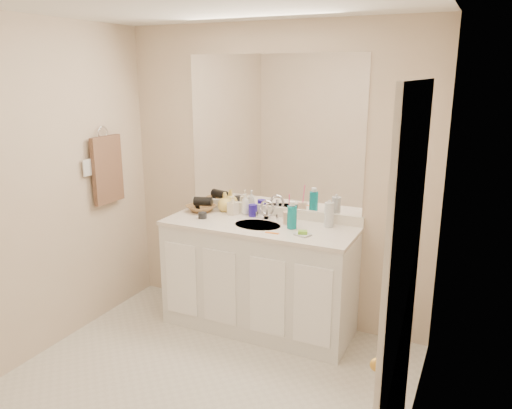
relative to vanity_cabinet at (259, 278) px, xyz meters
name	(u,v)px	position (x,y,z in m)	size (l,w,h in m)	color
floor	(191,398)	(0.00, -1.02, -0.42)	(2.60, 2.60, 0.00)	silver
wall_back	(273,177)	(0.00, 0.28, 0.77)	(2.60, 0.02, 2.40)	beige
wall_left	(25,196)	(-1.30, -1.02, 0.77)	(0.02, 2.60, 2.40)	beige
wall_right	(416,253)	(1.30, -1.02, 0.77)	(0.02, 2.60, 2.40)	beige
vanity_cabinet	(259,278)	(0.00, 0.00, 0.00)	(1.50, 0.55, 0.85)	white
countertop	(259,226)	(0.00, 0.00, 0.44)	(1.52, 0.57, 0.03)	silver
backsplash	(272,211)	(0.00, 0.26, 0.50)	(1.52, 0.03, 0.08)	white
sink_basin	(258,226)	(0.00, -0.02, 0.44)	(0.37, 0.37, 0.02)	beige
faucet	(267,212)	(0.00, 0.16, 0.51)	(0.02, 0.02, 0.11)	silver
mirror	(273,133)	(0.00, 0.27, 1.14)	(1.48, 0.01, 1.20)	white
blue_mug	(253,210)	(-0.14, 0.18, 0.50)	(0.07, 0.07, 0.10)	#25169C
tan_cup	(288,218)	(0.20, 0.10, 0.50)	(0.07, 0.07, 0.10)	beige
toothbrush	(289,205)	(0.21, 0.10, 0.60)	(0.01, 0.01, 0.18)	#FF4386
mouthwash_bottle	(292,217)	(0.27, 0.01, 0.54)	(0.07, 0.07, 0.17)	#0B848F
clear_pump_bottle	(329,215)	(0.51, 0.17, 0.55)	(0.07, 0.07, 0.19)	silver
soap_dish	(303,235)	(0.40, -0.11, 0.46)	(0.11, 0.09, 0.01)	silver
green_soap	(303,232)	(0.40, -0.11, 0.48)	(0.07, 0.05, 0.02)	#7BC730
orange_comb	(272,233)	(0.18, -0.16, 0.46)	(0.10, 0.02, 0.00)	orange
dark_jar	(202,215)	(-0.48, -0.05, 0.48)	(0.07, 0.07, 0.05)	black
soap_bottle_white	(245,204)	(-0.22, 0.21, 0.54)	(0.07, 0.07, 0.17)	white
soap_bottle_cream	(233,205)	(-0.31, 0.15, 0.53)	(0.07, 0.07, 0.16)	#F1E4C4
soap_bottle_yellow	(225,202)	(-0.42, 0.21, 0.54)	(0.13, 0.13, 0.16)	#EAC85B
wicker_basket	(201,208)	(-0.59, 0.12, 0.48)	(0.23, 0.23, 0.06)	olive
hair_dryer	(203,201)	(-0.57, 0.12, 0.54)	(0.08, 0.08, 0.15)	black
towel_ring	(103,133)	(-1.27, -0.25, 1.12)	(0.11, 0.11, 0.01)	silver
hand_towel	(107,170)	(-1.25, -0.25, 0.82)	(0.04, 0.32, 0.55)	#493327
switch_plate	(87,168)	(-1.27, -0.45, 0.88)	(0.01, 0.09, 0.13)	silver
door	(399,318)	(1.29, -1.32, 0.57)	(0.02, 0.82, 2.00)	silver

